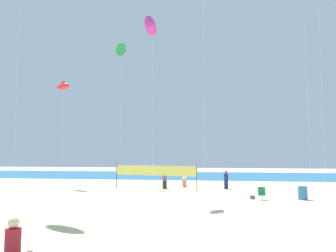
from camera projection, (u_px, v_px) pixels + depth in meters
ground_plane at (163, 212)px, 18.55m from camera, size 120.00×120.00×0.00m
ocean_band at (198, 175)px, 50.37m from camera, size 120.00×20.00×0.01m
mother_figure at (13, 249)px, 8.10m from camera, size 0.38×0.38×1.68m
beachgoer_white_shirt at (184, 178)px, 32.51m from camera, size 0.40×0.40×1.73m
beachgoer_plum_shirt at (165, 179)px, 30.78m from camera, size 0.39×0.39×1.70m
beachgoer_navy_shirt at (226, 179)px, 30.73m from camera, size 0.39×0.39×1.69m
folding_beach_chair at (262, 193)px, 23.39m from camera, size 0.52×0.65×0.89m
trash_barrel at (303, 193)px, 23.45m from camera, size 0.66×0.66×0.96m
volleyball_net at (155, 172)px, 30.26m from camera, size 7.91×1.83×2.40m
beach_handbag at (253, 197)px, 23.68m from camera, size 0.33×0.17×0.26m
kite_red_inflatable at (63, 87)px, 34.26m from camera, size 2.07×1.72×10.83m
kite_magenta_delta at (153, 25)px, 25.12m from camera, size 1.05×1.60×13.84m
kite_green_delta at (122, 50)px, 36.20m from camera, size 1.45×0.87×15.46m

